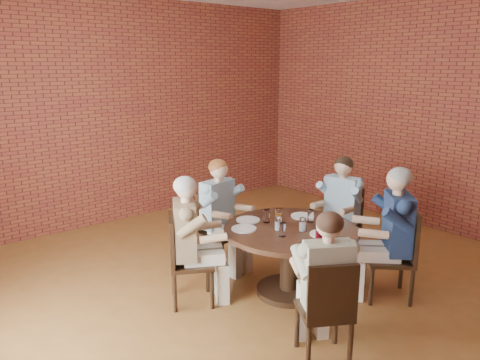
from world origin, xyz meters
TOP-DOWN VIEW (x-y plane):
  - floor at (0.00, 0.00)m, footprint 7.00×7.00m
  - wall_back at (0.00, 3.50)m, footprint 7.00×0.00m
  - wall_right at (3.25, 0.00)m, footprint 0.00×7.00m
  - dining_table at (0.09, 0.02)m, footprint 1.40×1.40m
  - chair_a at (1.26, 0.25)m, footprint 0.50×0.50m
  - diner_a at (1.17, 0.24)m, footprint 0.74×0.64m
  - chair_b at (-0.08, 1.10)m, footprint 0.49×0.49m
  - diner_b at (-0.07, 1.01)m, footprint 0.63×0.73m
  - chair_c at (-0.89, 0.58)m, footprint 0.59×0.59m
  - diner_c at (-0.82, 0.53)m, footprint 0.83×0.79m
  - chair_d at (-0.54, -1.03)m, footprint 0.56×0.56m
  - diner_d at (-0.50, -0.96)m, footprint 0.76×0.80m
  - chair_e at (0.91, -0.75)m, footprint 0.65×0.65m
  - diner_e at (0.84, -0.69)m, footprint 0.90×0.90m
  - plate_a at (0.45, 0.19)m, footprint 0.26×0.26m
  - plate_b at (-0.11, 0.47)m, footprint 0.26×0.26m
  - plate_c at (-0.32, 0.29)m, footprint 0.26×0.26m
  - plate_d at (0.19, -0.34)m, footprint 0.26×0.26m
  - glass_a at (0.39, 0.01)m, footprint 0.07×0.07m
  - glass_b at (0.14, 0.25)m, footprint 0.07×0.07m
  - glass_c at (0.01, 0.31)m, footprint 0.07×0.07m
  - glass_d at (-0.06, 0.05)m, footprint 0.07×0.07m
  - glass_e at (-0.15, -0.11)m, footprint 0.07×0.07m
  - glass_f at (0.05, -0.40)m, footprint 0.07×0.07m
  - glass_g at (0.12, -0.13)m, footprint 0.07×0.07m
  - smartphone at (0.31, -0.33)m, footprint 0.10×0.16m

SIDE VIEW (x-z plane):
  - floor at x=0.00m, z-range 0.00..0.00m
  - chair_d at x=-0.54m, z-range 0.04..0.96m
  - chair_a at x=1.26m, z-range 0.04..0.97m
  - chair_b at x=-0.08m, z-range 0.04..0.98m
  - chair_c at x=-0.89m, z-range 0.04..0.98m
  - chair_e at x=0.91m, z-range 0.04..1.01m
  - dining_table at x=0.09m, z-range 0.15..0.90m
  - diner_d at x=-0.50m, z-range 0.00..1.30m
  - diner_a at x=1.17m, z-range 0.00..1.33m
  - diner_b at x=-0.07m, z-range 0.00..1.34m
  - diner_c at x=-0.82m, z-range 0.00..1.34m
  - diner_e at x=0.84m, z-range 0.00..1.41m
  - smartphone at x=0.31m, z-range 0.75..0.76m
  - plate_a at x=0.45m, z-range 0.75..0.76m
  - plate_b at x=-0.11m, z-range 0.75..0.76m
  - plate_c at x=-0.32m, z-range 0.75..0.76m
  - plate_d at x=0.19m, z-range 0.75..0.76m
  - glass_a at x=0.39m, z-range 0.75..0.89m
  - glass_b at x=0.14m, z-range 0.75..0.89m
  - glass_c at x=0.01m, z-range 0.75..0.89m
  - glass_d at x=-0.06m, z-range 0.75..0.89m
  - glass_e at x=-0.15m, z-range 0.75..0.89m
  - glass_f at x=0.05m, z-range 0.75..0.89m
  - glass_g at x=0.12m, z-range 0.75..0.89m
  - wall_back at x=0.00m, z-range -1.80..5.20m
  - wall_right at x=3.25m, z-range -1.80..5.20m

